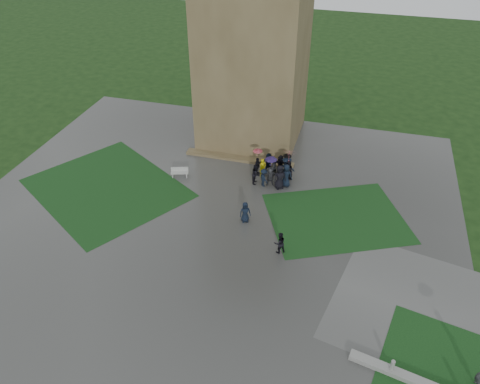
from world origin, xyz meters
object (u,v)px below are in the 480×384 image
(tower, at_px, (254,34))
(pedestrian_mid, at_px, (245,212))
(bench, at_px, (180,172))
(pedestrian_near, at_px, (280,243))

(tower, relative_size, pedestrian_mid, 11.72)
(pedestrian_mid, bearing_deg, bench, 122.35)
(pedestrian_mid, height_order, pedestrian_near, pedestrian_mid)
(tower, relative_size, pedestrian_near, 11.95)
(tower, distance_m, pedestrian_mid, 14.77)
(tower, height_order, pedestrian_near, tower)
(bench, distance_m, pedestrian_mid, 7.46)
(tower, height_order, pedestrian_mid, tower)
(tower, bearing_deg, bench, -115.10)
(pedestrian_mid, bearing_deg, pedestrian_near, -65.48)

